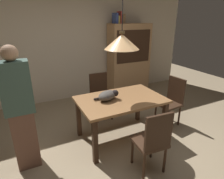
% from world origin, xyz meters
% --- Properties ---
extents(ground, '(10.00, 10.00, 0.00)m').
position_xyz_m(ground, '(0.00, 0.00, 0.00)').
color(ground, '#998466').
extents(back_wall, '(6.40, 0.10, 2.90)m').
position_xyz_m(back_wall, '(0.00, 2.65, 1.45)').
color(back_wall, beige).
rests_on(back_wall, ground).
extents(dining_table, '(1.40, 0.90, 0.75)m').
position_xyz_m(dining_table, '(0.10, 0.44, 0.65)').
color(dining_table, olive).
rests_on(dining_table, ground).
extents(chair_far_back, '(0.41, 0.41, 0.93)m').
position_xyz_m(chair_far_back, '(0.11, 1.32, 0.51)').
color(chair_far_back, '#382316').
rests_on(chair_far_back, ground).
extents(chair_right_side, '(0.44, 0.44, 0.93)m').
position_xyz_m(chair_right_side, '(1.23, 0.45, 0.51)').
color(chair_right_side, '#382316').
rests_on(chair_right_side, ground).
extents(chair_near_front, '(0.43, 0.43, 0.93)m').
position_xyz_m(chair_near_front, '(0.10, -0.44, 0.51)').
color(chair_near_front, '#382316').
rests_on(chair_near_front, ground).
extents(cat_sleeping, '(0.41, 0.33, 0.16)m').
position_xyz_m(cat_sleeping, '(-0.10, 0.49, 0.83)').
color(cat_sleeping, '#4C4742').
rests_on(cat_sleeping, dining_table).
extents(pendant_lamp, '(0.52, 0.52, 1.30)m').
position_xyz_m(pendant_lamp, '(0.10, 0.44, 1.66)').
color(pendant_lamp, '#E0A86B').
extents(hutch_bookcase, '(1.12, 0.45, 1.85)m').
position_xyz_m(hutch_bookcase, '(1.38, 2.32, 0.89)').
color(hutch_bookcase, tan).
rests_on(hutch_bookcase, ground).
extents(book_blue_wide, '(0.06, 0.24, 0.24)m').
position_xyz_m(book_blue_wide, '(0.96, 2.32, 1.97)').
color(book_blue_wide, '#384C93').
rests_on(book_blue_wide, hutch_bookcase).
extents(book_yellow_short, '(0.04, 0.20, 0.18)m').
position_xyz_m(book_yellow_short, '(1.02, 2.32, 1.94)').
color(book_yellow_short, gold).
rests_on(book_yellow_short, hutch_bookcase).
extents(book_red_tall, '(0.04, 0.22, 0.28)m').
position_xyz_m(book_red_tall, '(1.08, 2.32, 1.99)').
color(book_red_tall, '#B73833').
rests_on(book_red_tall, hutch_bookcase).
extents(book_brown_thick, '(0.06, 0.24, 0.22)m').
position_xyz_m(book_brown_thick, '(1.15, 2.32, 1.96)').
color(book_brown_thick, brown).
rests_on(book_brown_thick, hutch_bookcase).
extents(person_standing, '(0.36, 0.22, 1.71)m').
position_xyz_m(person_standing, '(-1.38, 0.44, 0.86)').
color(person_standing, brown).
rests_on(person_standing, ground).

